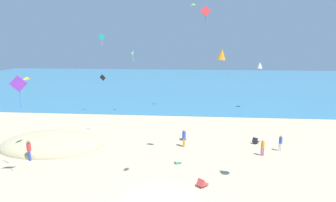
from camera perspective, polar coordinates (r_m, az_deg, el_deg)
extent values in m
plane|color=#C6B58C|center=(26.65, 0.86, -8.45)|extent=(120.00, 120.00, 0.00)
cube|color=teal|center=(65.38, 3.37, 3.73)|extent=(120.00, 60.00, 0.05)
ellipsoid|color=tan|center=(28.10, -22.27, -8.29)|extent=(9.33, 6.53, 2.31)
cube|color=black|center=(27.78, 17.28, -7.75)|extent=(0.69, 0.69, 0.03)
cube|color=black|center=(27.48, 17.07, -7.51)|extent=(0.54, 0.48, 0.42)
cylinder|color=#B7B7BC|center=(28.03, 16.93, -7.75)|extent=(0.02, 0.02, 0.18)
cylinder|color=#B7B7BC|center=(27.86, 17.85, -7.93)|extent=(0.02, 0.02, 0.18)
cube|color=#D13D3D|center=(19.41, 7.09, -16.22)|extent=(0.76, 0.76, 0.03)
cube|color=#D13D3D|center=(19.11, 6.52, -15.99)|extent=(0.56, 0.54, 0.42)
cylinder|color=#B7B7BC|center=(19.71, 6.79, -15.99)|extent=(0.02, 0.02, 0.14)
cylinder|color=#B7B7BC|center=(19.42, 8.03, -16.47)|extent=(0.02, 0.02, 0.14)
cube|color=#339956|center=(22.47, 2.04, -12.21)|extent=(0.54, 0.49, 0.18)
cube|color=white|center=(22.43, 2.04, -11.95)|extent=(0.56, 0.51, 0.04)
cylinder|color=#D8599E|center=(25.00, 18.60, -9.65)|extent=(0.12, 0.12, 0.70)
cylinder|color=#D8599E|center=(25.04, 18.25, -9.60)|extent=(0.12, 0.12, 0.70)
cylinder|color=orange|center=(24.81, 18.52, -8.31)|extent=(0.37, 0.37, 0.52)
sphere|color=beige|center=(24.69, 18.57, -7.55)|extent=(0.19, 0.19, 0.19)
cylinder|color=blue|center=(25.43, -26.10, -9.75)|extent=(0.14, 0.14, 0.82)
cylinder|color=blue|center=(25.26, -26.01, -9.88)|extent=(0.14, 0.14, 0.82)
cylinder|color=red|center=(25.10, -26.20, -8.28)|extent=(0.46, 0.46, 0.62)
sphere|color=#846047|center=(24.97, -26.29, -7.40)|extent=(0.23, 0.23, 0.23)
cylinder|color=white|center=(26.53, 21.77, -8.63)|extent=(0.12, 0.12, 0.70)
cylinder|color=white|center=(26.54, 21.44, -8.59)|extent=(0.12, 0.12, 0.70)
cylinder|color=blue|center=(26.34, 21.71, -7.37)|extent=(0.37, 0.37, 0.52)
sphere|color=#A87A5B|center=(26.23, 21.76, -6.65)|extent=(0.19, 0.19, 0.19)
cylinder|color=orange|center=(27.73, -20.43, -7.85)|extent=(0.47, 0.47, 0.51)
sphere|color=brown|center=(27.61, -20.48, -7.17)|extent=(0.20, 0.20, 0.20)
cube|color=orange|center=(27.96, -20.61, -8.09)|extent=(0.45, 0.43, 0.15)
cylinder|color=purple|center=(29.28, -19.92, -6.74)|extent=(0.47, 0.47, 0.53)
sphere|color=beige|center=(29.17, -19.97, -6.07)|extent=(0.21, 0.21, 0.21)
cube|color=#19ADB2|center=(29.50, -20.15, -7.01)|extent=(0.47, 0.42, 0.16)
cylinder|color=orange|center=(25.62, 3.16, -8.37)|extent=(0.14, 0.14, 0.80)
cylinder|color=orange|center=(25.78, 3.27, -8.23)|extent=(0.14, 0.14, 0.80)
cylinder|color=blue|center=(25.47, 3.24, -6.82)|extent=(0.39, 0.39, 0.60)
sphere|color=tan|center=(25.34, 3.25, -5.96)|extent=(0.22, 0.22, 0.22)
cone|color=green|center=(35.98, -7.09, 9.66)|extent=(0.70, 0.70, 0.62)
cylinder|color=white|center=(36.01, -7.07, 8.62)|extent=(0.15, 0.15, 0.89)
pyramid|color=#99DB33|center=(37.83, 5.08, 18.79)|extent=(0.72, 0.66, 0.27)
cylinder|color=orange|center=(37.73, 5.04, 17.71)|extent=(0.05, 0.06, 0.64)
pyramid|color=yellow|center=(24.03, -26.60, 4.11)|extent=(0.55, 0.62, 0.30)
cylinder|color=green|center=(24.13, -26.35, 1.99)|extent=(0.25, 0.12, 1.11)
cube|color=purple|center=(20.19, -27.87, 3.10)|extent=(1.03, 0.41, 1.09)
cylinder|color=blue|center=(20.33, -27.60, 0.39)|extent=(0.10, 0.24, 1.17)
cube|color=red|center=(21.39, 7.57, 17.48)|extent=(0.78, 0.27, 0.76)
cylinder|color=blue|center=(21.34, 7.53, 15.92)|extent=(0.05, 0.11, 0.61)
cone|color=orange|center=(23.95, 10.76, 9.20)|extent=(1.08, 1.07, 0.93)
cylinder|color=green|center=(24.00, 10.69, 7.29)|extent=(0.08, 0.08, 0.89)
cube|color=black|center=(28.45, -13.00, 4.61)|extent=(0.67, 0.27, 0.67)
cylinder|color=#1EADAD|center=(28.51, -12.95, 3.64)|extent=(0.03, 0.06, 0.49)
cone|color=white|center=(40.25, 17.97, 6.87)|extent=(0.91, 0.93, 0.85)
cylinder|color=#99DB33|center=(40.32, 17.90, 5.85)|extent=(0.07, 0.12, 0.75)
cube|color=#1EADAD|center=(36.09, -13.19, 12.43)|extent=(0.80, 0.40, 0.86)
cylinder|color=pink|center=(36.09, -13.13, 11.26)|extent=(0.09, 0.21, 0.85)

